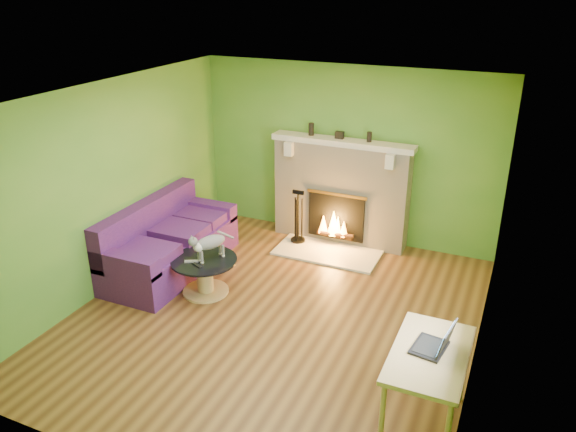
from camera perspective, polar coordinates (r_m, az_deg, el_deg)
name	(u,v)px	position (r m, az deg, el deg)	size (l,w,h in m)	color
floor	(275,316)	(6.76, -1.33, -10.13)	(5.00, 5.00, 0.00)	#523117
ceiling	(273,97)	(5.76, -1.57, 12.04)	(5.00, 5.00, 0.00)	white
wall_back	(346,154)	(8.34, 5.94, 6.24)	(5.00, 5.00, 0.00)	#44872C
wall_front	(126,340)	(4.30, -16.10, -12.00)	(5.00, 5.00, 0.00)	#44872C
wall_left	(110,187)	(7.33, -17.59, 2.85)	(5.00, 5.00, 0.00)	#44872C
wall_right	(489,253)	(5.65, 19.74, -3.58)	(5.00, 5.00, 0.00)	#44872C
window_frame	(480,272)	(4.73, 18.97, -5.39)	(1.20, 1.20, 0.00)	silver
window_pane	(479,272)	(4.73, 18.87, -5.38)	(1.06, 1.06, 0.00)	white
fireplace	(341,192)	(8.34, 5.39, 2.43)	(2.10, 0.46, 1.58)	beige
hearth	(327,252)	(8.20, 4.02, -3.69)	(1.50, 0.75, 0.03)	beige
mantel	(342,142)	(8.08, 5.54, 7.48)	(2.10, 0.28, 0.08)	beige
sofa	(167,244)	(7.81, -12.18, -2.77)	(0.94, 2.09, 0.94)	#3F185D
coffee_table	(205,273)	(7.17, -8.46, -5.78)	(0.83, 0.83, 0.47)	tan
desk	(429,362)	(5.06, 14.14, -14.16)	(0.63, 1.08, 0.80)	tan
cat	(211,245)	(6.99, -7.87, -2.97)	(0.22, 0.60, 0.37)	slate
remote_silver	(192,261)	(7.03, -9.77, -4.55)	(0.17, 0.04, 0.02)	gray
remote_black	(197,265)	(6.93, -9.20, -4.96)	(0.16, 0.04, 0.02)	black
laptop	(431,336)	(4.97, 14.28, -11.70)	(0.30, 0.34, 0.26)	black
fire_tools	(298,216)	(8.32, 1.03, 0.00)	(0.22, 0.22, 0.82)	black
mantel_vase_left	(311,129)	(8.24, 2.38, 8.81)	(0.08, 0.08, 0.18)	black
mantel_vase_right	(369,137)	(7.97, 8.26, 7.96)	(0.07, 0.07, 0.14)	black
mantel_box	(340,135)	(8.10, 5.26, 8.19)	(0.12, 0.08, 0.10)	black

